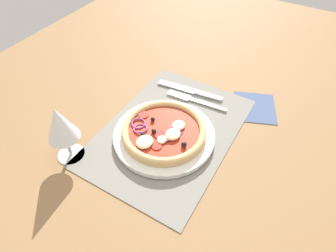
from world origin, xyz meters
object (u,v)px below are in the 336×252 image
(wine_glass, at_px, (60,125))
(fork, at_px, (193,100))
(knife, at_px, (189,90))
(pizza, at_px, (163,131))
(plate, at_px, (163,135))
(napkin, at_px, (255,107))

(wine_glass, bearing_deg, fork, -27.23)
(fork, bearing_deg, knife, -50.94)
(pizza, relative_size, fork, 1.16)
(plate, xyz_separation_m, pizza, (-0.00, -0.00, 0.02))
(pizza, bearing_deg, wine_glass, 133.84)
(plate, height_order, fork, plate)
(pizza, xyz_separation_m, knife, (0.20, 0.03, -0.02))
(pizza, height_order, fork, pizza)
(wine_glass, bearing_deg, knife, -20.91)
(plate, distance_m, napkin, 0.28)
(plate, distance_m, knife, 0.20)
(knife, bearing_deg, pizza, 92.53)
(plate, bearing_deg, pizza, -170.33)
(pizza, relative_size, wine_glass, 1.41)
(fork, height_order, knife, knife)
(plate, relative_size, knife, 1.26)
(fork, height_order, wine_glass, wine_glass)
(fork, xyz_separation_m, napkin, (0.06, -0.16, -0.00))
(fork, bearing_deg, napkin, -161.91)
(napkin, bearing_deg, plate, 144.23)
(plate, relative_size, napkin, 2.03)
(plate, distance_m, fork, 0.16)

